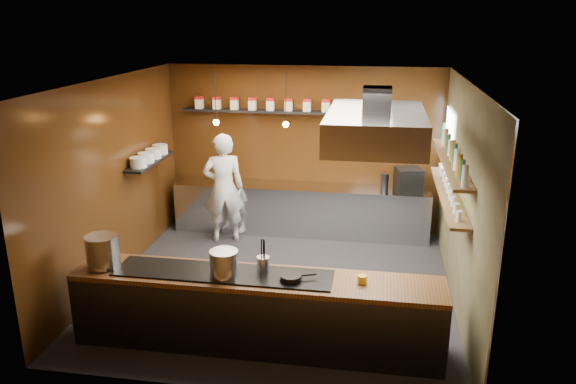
% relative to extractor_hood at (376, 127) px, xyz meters
% --- Properties ---
extents(floor, '(5.00, 5.00, 0.00)m').
position_rel_extractor_hood_xyz_m(floor, '(-1.30, 0.40, -2.51)').
color(floor, '#232326').
rests_on(floor, ground).
extents(back_wall, '(5.00, 0.00, 5.00)m').
position_rel_extractor_hood_xyz_m(back_wall, '(-1.30, 2.90, -1.01)').
color(back_wall, '#341909').
rests_on(back_wall, ground).
extents(left_wall, '(0.00, 5.00, 5.00)m').
position_rel_extractor_hood_xyz_m(left_wall, '(-3.80, 0.40, -1.01)').
color(left_wall, '#341909').
rests_on(left_wall, ground).
extents(right_wall, '(0.00, 5.00, 5.00)m').
position_rel_extractor_hood_xyz_m(right_wall, '(1.20, 0.40, -1.01)').
color(right_wall, '#443F26').
rests_on(right_wall, ground).
extents(ceiling, '(5.00, 5.00, 0.00)m').
position_rel_extractor_hood_xyz_m(ceiling, '(-1.30, 0.40, 0.49)').
color(ceiling, silver).
rests_on(ceiling, back_wall).
extents(window_pane, '(0.00, 1.00, 1.00)m').
position_rel_extractor_hood_xyz_m(window_pane, '(1.15, 2.10, -0.61)').
color(window_pane, white).
rests_on(window_pane, right_wall).
extents(prep_counter, '(4.60, 0.65, 0.90)m').
position_rel_extractor_hood_xyz_m(prep_counter, '(-1.30, 2.57, -2.06)').
color(prep_counter, silver).
rests_on(prep_counter, floor).
extents(pass_counter, '(4.40, 0.72, 0.94)m').
position_rel_extractor_hood_xyz_m(pass_counter, '(-1.30, -1.20, -2.04)').
color(pass_counter, '#38383D').
rests_on(pass_counter, floor).
extents(tin_shelf, '(2.60, 0.26, 0.04)m').
position_rel_extractor_hood_xyz_m(tin_shelf, '(-2.20, 2.76, -0.31)').
color(tin_shelf, black).
rests_on(tin_shelf, back_wall).
extents(plate_shelf, '(0.30, 1.40, 0.04)m').
position_rel_extractor_hood_xyz_m(plate_shelf, '(-3.64, 1.40, -0.96)').
color(plate_shelf, black).
rests_on(plate_shelf, left_wall).
extents(bottle_shelf_upper, '(0.26, 2.80, 0.04)m').
position_rel_extractor_hood_xyz_m(bottle_shelf_upper, '(1.04, 0.70, -0.59)').
color(bottle_shelf_upper, brown).
rests_on(bottle_shelf_upper, right_wall).
extents(bottle_shelf_lower, '(0.26, 2.80, 0.04)m').
position_rel_extractor_hood_xyz_m(bottle_shelf_lower, '(1.04, 0.70, -1.06)').
color(bottle_shelf_lower, brown).
rests_on(bottle_shelf_lower, right_wall).
extents(extractor_hood, '(1.20, 2.00, 0.72)m').
position_rel_extractor_hood_xyz_m(extractor_hood, '(0.00, 0.00, 0.00)').
color(extractor_hood, '#38383D').
rests_on(extractor_hood, ceiling).
extents(pendant_left, '(0.10, 0.10, 0.95)m').
position_rel_extractor_hood_xyz_m(pendant_left, '(-2.70, 2.10, -0.35)').
color(pendant_left, black).
rests_on(pendant_left, ceiling).
extents(pendant_right, '(0.10, 0.10, 0.95)m').
position_rel_extractor_hood_xyz_m(pendant_right, '(-1.50, 2.10, -0.35)').
color(pendant_right, black).
rests_on(pendant_right, ceiling).
extents(storage_tins, '(2.43, 0.13, 0.22)m').
position_rel_extractor_hood_xyz_m(storage_tins, '(-2.05, 2.76, -0.17)').
color(storage_tins, beige).
rests_on(storage_tins, tin_shelf).
extents(plate_stacks, '(0.26, 1.16, 0.16)m').
position_rel_extractor_hood_xyz_m(plate_stacks, '(-3.64, 1.40, -0.86)').
color(plate_stacks, silver).
rests_on(plate_stacks, plate_shelf).
extents(bottles, '(0.06, 2.66, 0.24)m').
position_rel_extractor_hood_xyz_m(bottles, '(1.04, 0.70, -0.45)').
color(bottles, silver).
rests_on(bottles, bottle_shelf_upper).
extents(wine_glasses, '(0.07, 2.37, 0.13)m').
position_rel_extractor_hood_xyz_m(wine_glasses, '(1.04, 0.70, -0.97)').
color(wine_glasses, silver).
rests_on(wine_glasses, bottle_shelf_lower).
extents(stockpot_large, '(0.49, 0.49, 0.38)m').
position_rel_extractor_hood_xyz_m(stockpot_large, '(-3.18, -1.25, -1.37)').
color(stockpot_large, '#B1B3B8').
rests_on(stockpot_large, pass_counter).
extents(stockpot_small, '(0.36, 0.36, 0.31)m').
position_rel_extractor_hood_xyz_m(stockpot_small, '(-1.66, -1.29, -1.41)').
color(stockpot_small, silver).
rests_on(stockpot_small, pass_counter).
extents(utensil_crock, '(0.20, 0.20, 0.20)m').
position_rel_extractor_hood_xyz_m(utensil_crock, '(-1.23, -1.12, -1.47)').
color(utensil_crock, silver).
rests_on(utensil_crock, pass_counter).
extents(frying_pan, '(0.41, 0.26, 0.06)m').
position_rel_extractor_hood_xyz_m(frying_pan, '(-0.87, -1.28, -1.53)').
color(frying_pan, black).
rests_on(frying_pan, pass_counter).
extents(butter_jar, '(0.14, 0.14, 0.10)m').
position_rel_extractor_hood_xyz_m(butter_jar, '(-0.06, -1.18, -1.54)').
color(butter_jar, yellow).
rests_on(butter_jar, pass_counter).
extents(espresso_machine, '(0.51, 0.49, 0.42)m').
position_rel_extractor_hood_xyz_m(espresso_machine, '(0.59, 2.51, -1.39)').
color(espresso_machine, black).
rests_on(espresso_machine, prep_counter).
extents(chef, '(0.82, 0.66, 1.93)m').
position_rel_extractor_hood_xyz_m(chef, '(-2.58, 2.00, -1.54)').
color(chef, white).
rests_on(chef, floor).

